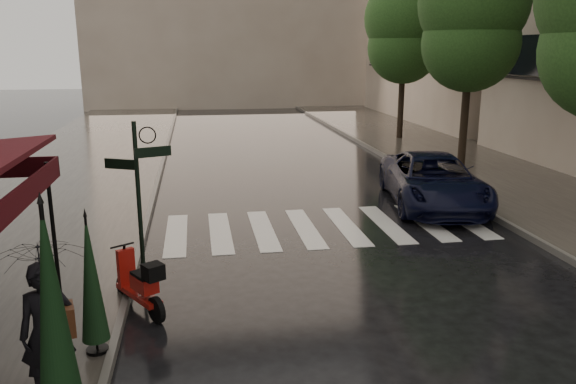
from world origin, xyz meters
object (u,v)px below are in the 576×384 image
object	(u,v)px
pedestrian_with_umbrella	(41,272)
parked_car	(433,180)
scooter	(140,285)
parasol_front	(54,319)
parasol_back	(91,279)

from	to	relation	value
pedestrian_with_umbrella	parked_car	world-z (taller)	pedestrian_with_umbrella
scooter	parasol_front	bearing A→B (deg)	-130.42
pedestrian_with_umbrella	parasol_back	bearing A→B (deg)	56.38
parked_car	parasol_front	size ratio (longest dim) A/B	1.84
pedestrian_with_umbrella	parasol_front	world-z (taller)	parasol_front
pedestrian_with_umbrella	parasol_front	size ratio (longest dim) A/B	0.89
pedestrian_with_umbrella	scooter	world-z (taller)	pedestrian_with_umbrella
pedestrian_with_umbrella	parked_car	bearing A→B (deg)	28.59
parasol_back	pedestrian_with_umbrella	bearing A→B (deg)	-108.58
scooter	parked_car	bearing A→B (deg)	4.03
scooter	parasol_front	size ratio (longest dim) A/B	0.50
parked_car	parasol_back	distance (m)	10.71
scooter	parasol_front	distance (m)	3.65
pedestrian_with_umbrella	parked_car	xyz separation A→B (m)	(8.43, 8.04, -1.06)
pedestrian_with_umbrella	parasol_front	distance (m)	1.04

